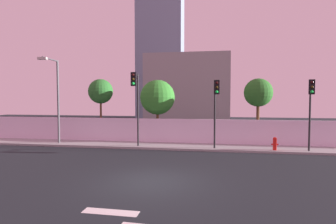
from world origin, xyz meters
name	(u,v)px	position (x,y,z in m)	size (l,w,h in m)	color
ground_plane	(152,182)	(0.00, 0.00, 0.00)	(80.00, 80.00, 0.00)	black
sidewalk	(177,146)	(0.00, 8.20, 0.07)	(36.00, 2.40, 0.15)	#959595
perimeter_wall	(179,131)	(0.00, 9.49, 1.05)	(36.00, 0.18, 1.80)	silver
traffic_light_left	(136,94)	(-2.65, 6.81, 3.84)	(0.35, 1.67, 5.07)	black
traffic_light_center	(216,99)	(2.70, 6.92, 3.46)	(0.36, 1.40, 4.52)	black
traffic_light_right	(311,100)	(8.48, 6.99, 3.45)	(0.50, 1.27, 4.51)	black
street_lamp_curbside	(56,93)	(-8.87, 7.39, 3.89)	(0.62, 2.40, 6.17)	#4C4C51
fire_hydrant	(275,143)	(6.52, 7.49, 0.60)	(0.44, 0.26, 0.85)	red
roadside_tree_leftmost	(101,92)	(-6.76, 10.58, 4.06)	(2.04, 2.04, 5.11)	brown
roadside_tree_midleft	(157,97)	(-1.92, 10.58, 3.58)	(2.80, 2.80, 4.99)	brown
roadside_tree_midright	(258,93)	(5.89, 10.58, 3.91)	(2.15, 2.15, 5.02)	brown
low_building_distant	(188,91)	(-0.67, 23.49, 4.39)	(10.12, 6.00, 8.79)	#959595
tower_on_skyline	(160,21)	(-6.51, 35.49, 16.52)	(7.58, 5.00, 33.04)	gray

